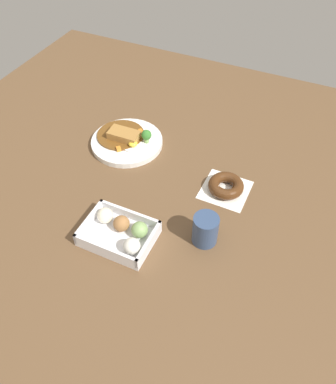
% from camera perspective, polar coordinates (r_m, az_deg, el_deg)
% --- Properties ---
extents(ground_plane, '(1.60, 1.60, 0.00)m').
position_cam_1_polar(ground_plane, '(1.12, -3.44, -0.05)').
color(ground_plane, brown).
extents(curry_plate, '(0.23, 0.23, 0.06)m').
position_cam_1_polar(curry_plate, '(1.27, -6.13, 7.60)').
color(curry_plate, white).
rests_on(curry_plate, ground_plane).
extents(donut_box, '(0.18, 0.13, 0.06)m').
position_cam_1_polar(donut_box, '(1.00, -6.97, -5.95)').
color(donut_box, white).
rests_on(donut_box, ground_plane).
extents(chocolate_ring_donut, '(0.13, 0.13, 0.03)m').
position_cam_1_polar(chocolate_ring_donut, '(1.12, 8.57, 0.87)').
color(chocolate_ring_donut, white).
rests_on(chocolate_ring_donut, ground_plane).
extents(coffee_mug, '(0.07, 0.07, 0.09)m').
position_cam_1_polar(coffee_mug, '(0.98, 5.54, -5.56)').
color(coffee_mug, '#33476B').
rests_on(coffee_mug, ground_plane).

